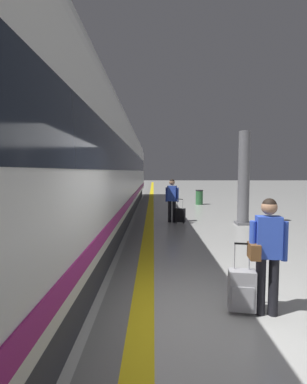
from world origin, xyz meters
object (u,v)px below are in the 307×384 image
Objects in this scene: suitcase_near at (182,215)px; high_speed_train at (86,158)px; waste_bin at (201,197)px; passenger_near at (173,197)px; platform_pillar at (245,180)px; rolling_suitcase_foreground at (243,290)px; traveller_foreground at (269,248)px.

high_speed_train is at bearing -153.64° from suitcase_near.
high_speed_train is 32.03× the size of suitcase_near.
high_speed_train reaches higher than waste_bin.
passenger_near is 0.49× the size of platform_pillar.
rolling_suitcase_foreground is 1.14× the size of waste_bin.
platform_pillar reaches higher than traveller_foreground.
traveller_foreground is 1.86× the size of waste_bin.
suitcase_near is (-0.55, 7.22, -0.65)m from traveller_foreground.
high_speed_train is at bearing -147.82° from passenger_near.
passenger_near is 1.93× the size of waste_bin.
rolling_suitcase_foreground is at bearing -85.86° from passenger_near.
rolling_suitcase_foreground is at bearing 173.89° from traveller_foreground.
high_speed_train is at bearing 122.92° from rolling_suitcase_foreground.
suitcase_near is at bearing -105.50° from waste_bin.
passenger_near is 6.53m from waste_bin.
high_speed_train is 3.88m from passenger_near.
passenger_near is at bearing 170.56° from platform_pillar.
passenger_near is at bearing 32.18° from high_speed_train.
rolling_suitcase_foreground is at bearing -57.08° from high_speed_train.
passenger_near is 2.87m from platform_pillar.
platform_pillar is at bearing -9.44° from passenger_near.
passenger_near is (3.04, 1.91, -1.49)m from high_speed_train.
rolling_suitcase_foreground is 13.67m from waste_bin.
passenger_near reaches higher than rolling_suitcase_foreground.
high_speed_train reaches higher than suitcase_near.
waste_bin is at bearing 95.56° from platform_pillar.
high_speed_train is 6.96m from traveller_foreground.
platform_pillar is (5.78, 1.45, -0.78)m from high_speed_train.
passenger_near is at bearing 142.41° from suitcase_near.
waste_bin is at bearing 74.50° from suitcase_near.
rolling_suitcase_foreground is 1.05× the size of suitcase_near.
traveller_foreground is 0.97× the size of passenger_near.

